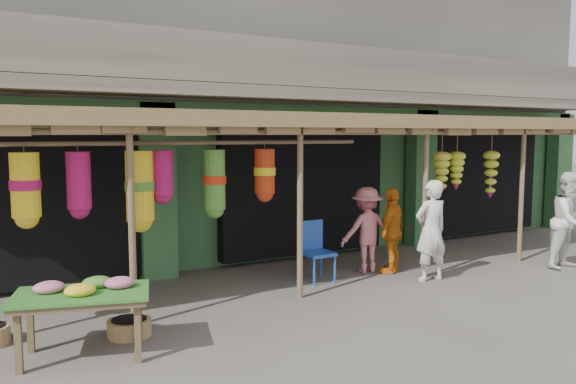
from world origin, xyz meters
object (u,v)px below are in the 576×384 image
person_front (431,230)px  person_right (571,220)px  person_vendor (392,230)px  flower_table (83,296)px  person_shopper (367,230)px  blue_chair (315,248)px

person_front → person_right: (2.86, -0.62, 0.04)m
person_front → person_vendor: person_front is taller
flower_table → person_right: person_right is taller
person_shopper → blue_chair: bearing=9.5°
blue_chair → person_shopper: 1.16m
person_front → person_shopper: bearing=-56.7°
person_front → person_shopper: size_ratio=1.12×
blue_chair → person_shopper: bearing=1.8°
person_shopper → person_right: bearing=161.1°
blue_chair → person_front: bearing=-30.4°
person_right → person_vendor: size_ratio=1.17×
flower_table → person_vendor: 5.62m
flower_table → blue_chair: 4.26m
person_front → person_vendor: bearing=-69.1°
person_vendor → person_front: bearing=77.4°
person_right → person_shopper: bearing=150.3°
flower_table → person_right: size_ratio=0.90×
person_right → blue_chair: bearing=156.8°
blue_chair → person_right: (4.57, -1.58, 0.33)m
blue_chair → person_right: person_right is taller
blue_chair → person_vendor: (1.49, -0.23, 0.20)m
flower_table → person_shopper: person_shopper is taller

